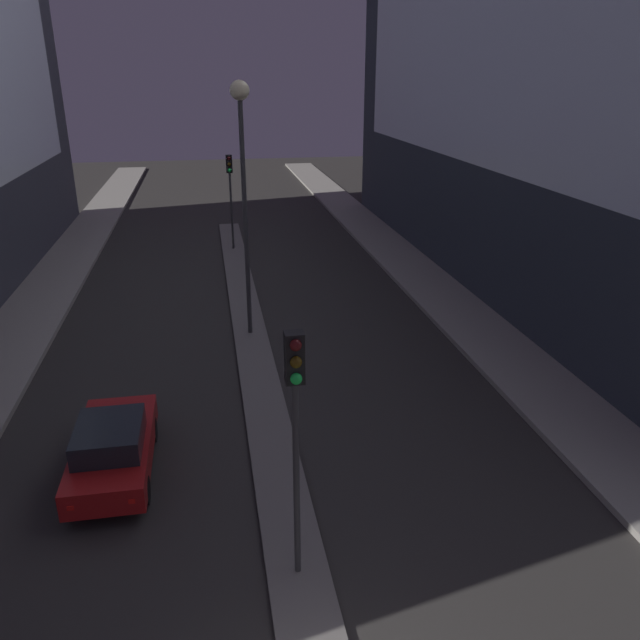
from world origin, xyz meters
name	(u,v)px	position (x,y,z in m)	size (l,w,h in m)	color
median_strip	(247,317)	(0.00, 17.18, 0.06)	(1.20, 32.37, 0.12)	#66605B
traffic_light_near	(295,405)	(0.00, 3.60, 3.71)	(0.32, 0.42, 4.91)	#383838
traffic_light_mid	(230,181)	(0.00, 27.38, 3.71)	(0.32, 0.42, 4.91)	#383838
street_lamp	(242,153)	(0.00, 15.52, 6.49)	(0.63, 0.63, 8.61)	#383838
car_left_lane	(113,447)	(-3.80, 7.58, 0.75)	(1.73, 4.16, 1.49)	maroon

